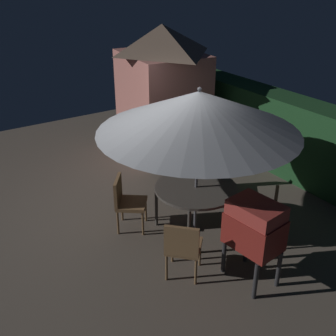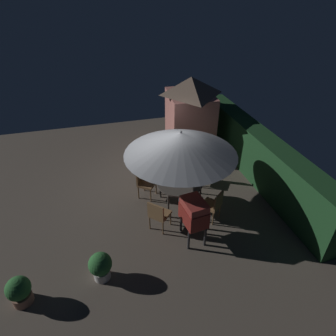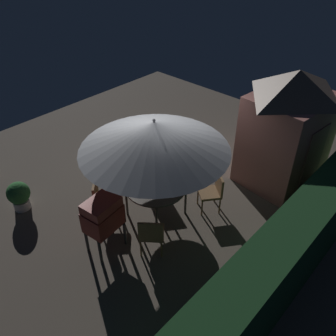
% 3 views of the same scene
% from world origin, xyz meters
% --- Properties ---
extents(ground_plane, '(11.00, 11.00, 0.00)m').
position_xyz_m(ground_plane, '(0.00, 0.00, 0.00)').
color(ground_plane, brown).
extents(hedge_backdrop, '(7.42, 0.71, 1.55)m').
position_xyz_m(hedge_backdrop, '(0.00, 3.50, 0.77)').
color(hedge_backdrop, '#193D1E').
rests_on(hedge_backdrop, ground).
extents(garden_shed, '(2.07, 1.77, 2.81)m').
position_xyz_m(garden_shed, '(-2.19, 1.91, 1.43)').
color(garden_shed, '#B26B60').
rests_on(garden_shed, ground).
extents(patio_table, '(1.29, 1.29, 0.79)m').
position_xyz_m(patio_table, '(0.83, 0.60, 0.73)').
color(patio_table, '#47423D').
rests_on(patio_table, ground).
extents(patio_umbrella, '(2.97, 2.97, 2.38)m').
position_xyz_m(patio_umbrella, '(0.83, 0.60, 2.02)').
color(patio_umbrella, '#4C4C51').
rests_on(patio_umbrella, ground).
extents(bbq_grill, '(0.76, 0.58, 1.20)m').
position_xyz_m(bbq_grill, '(2.18, 0.53, 0.85)').
color(bbq_grill, maroon).
rests_on(bbq_grill, ground).
extents(chair_near_shed, '(0.65, 0.65, 0.90)m').
position_xyz_m(chair_near_shed, '(1.66, 1.29, 0.52)').
color(chair_near_shed, olive).
rests_on(chair_near_shed, ground).
extents(chair_far_side, '(0.65, 0.65, 0.90)m').
position_xyz_m(chair_far_side, '(-0.17, 1.39, 0.52)').
color(chair_far_side, olive).
rests_on(chair_far_side, ground).
extents(chair_toward_hedge, '(0.65, 0.65, 0.90)m').
position_xyz_m(chair_toward_hedge, '(0.16, -0.28, 0.52)').
color(chair_toward_hedge, olive).
rests_on(chair_toward_hedge, ground).
extents(chair_toward_house, '(0.65, 0.65, 0.90)m').
position_xyz_m(chair_toward_house, '(1.64, -0.22, 0.52)').
color(chair_toward_house, olive).
rests_on(chair_toward_house, ground).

